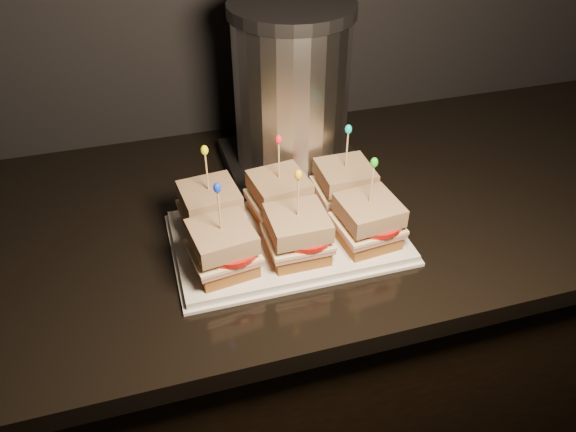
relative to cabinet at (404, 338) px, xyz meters
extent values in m
cube|color=black|center=(0.00, 0.00, 0.00)|extent=(2.42, 0.64, 0.89)
cube|color=black|center=(0.00, 0.00, 0.46)|extent=(2.46, 0.68, 0.04)
cube|color=silver|center=(-0.33, -0.10, 0.49)|extent=(0.38, 0.24, 0.02)
cube|color=silver|center=(-0.33, -0.10, 0.48)|extent=(0.40, 0.25, 0.01)
cube|color=#563311|center=(-0.46, -0.04, 0.51)|extent=(0.10, 0.10, 0.02)
cube|color=#B7615B|center=(-0.46, -0.04, 0.53)|extent=(0.11, 0.11, 0.01)
cube|color=beige|center=(-0.46, -0.04, 0.53)|extent=(0.11, 0.11, 0.01)
cylinder|color=#AB140F|center=(-0.44, -0.05, 0.54)|extent=(0.09, 0.09, 0.01)
cube|color=#52260F|center=(-0.46, -0.04, 0.56)|extent=(0.10, 0.10, 0.03)
cylinder|color=tan|center=(-0.46, -0.04, 0.61)|extent=(0.00, 0.00, 0.09)
ellipsoid|color=#FAFC0A|center=(-0.46, -0.04, 0.65)|extent=(0.01, 0.01, 0.02)
cube|color=#563311|center=(-0.33, -0.04, 0.51)|extent=(0.10, 0.10, 0.02)
cube|color=#B7615B|center=(-0.33, -0.04, 0.53)|extent=(0.11, 0.11, 0.01)
cube|color=beige|center=(-0.33, -0.04, 0.53)|extent=(0.11, 0.11, 0.01)
cylinder|color=#AB140F|center=(-0.32, -0.05, 0.54)|extent=(0.09, 0.09, 0.01)
cube|color=#52260F|center=(-0.33, -0.04, 0.56)|extent=(0.10, 0.10, 0.03)
cylinder|color=tan|center=(-0.33, -0.04, 0.61)|extent=(0.00, 0.00, 0.09)
ellipsoid|color=red|center=(-0.33, -0.04, 0.65)|extent=(0.01, 0.01, 0.02)
cube|color=#563311|center=(-0.21, -0.04, 0.51)|extent=(0.09, 0.09, 0.02)
cube|color=#B7615B|center=(-0.21, -0.04, 0.53)|extent=(0.10, 0.10, 0.01)
cube|color=beige|center=(-0.21, -0.04, 0.53)|extent=(0.10, 0.10, 0.01)
cylinder|color=#AB140F|center=(-0.20, -0.05, 0.54)|extent=(0.09, 0.09, 0.01)
cube|color=#52260F|center=(-0.21, -0.04, 0.56)|extent=(0.09, 0.09, 0.03)
cylinder|color=tan|center=(-0.21, -0.04, 0.61)|extent=(0.00, 0.00, 0.09)
ellipsoid|color=#0BC8B9|center=(-0.21, -0.04, 0.65)|extent=(0.01, 0.01, 0.02)
cube|color=#563311|center=(-0.46, -0.15, 0.51)|extent=(0.10, 0.10, 0.02)
cube|color=#B7615B|center=(-0.46, -0.15, 0.53)|extent=(0.11, 0.11, 0.01)
cube|color=beige|center=(-0.46, -0.15, 0.53)|extent=(0.11, 0.11, 0.01)
cylinder|color=#AB140F|center=(-0.44, -0.16, 0.54)|extent=(0.09, 0.09, 0.01)
cube|color=#52260F|center=(-0.46, -0.15, 0.56)|extent=(0.10, 0.10, 0.03)
cylinder|color=tan|center=(-0.46, -0.15, 0.61)|extent=(0.00, 0.00, 0.09)
ellipsoid|color=#1231DD|center=(-0.46, -0.15, 0.65)|extent=(0.01, 0.01, 0.02)
cube|color=#563311|center=(-0.33, -0.15, 0.51)|extent=(0.09, 0.09, 0.02)
cube|color=#B7615B|center=(-0.33, -0.15, 0.53)|extent=(0.10, 0.10, 0.01)
cube|color=beige|center=(-0.33, -0.15, 0.53)|extent=(0.10, 0.10, 0.01)
cylinder|color=#AB140F|center=(-0.32, -0.16, 0.54)|extent=(0.09, 0.09, 0.01)
cube|color=#52260F|center=(-0.33, -0.15, 0.56)|extent=(0.09, 0.09, 0.03)
cylinder|color=tan|center=(-0.33, -0.15, 0.61)|extent=(0.00, 0.00, 0.09)
ellipsoid|color=#ECB10D|center=(-0.33, -0.15, 0.65)|extent=(0.01, 0.01, 0.02)
cube|color=#563311|center=(-0.21, -0.15, 0.51)|extent=(0.10, 0.10, 0.02)
cube|color=#B7615B|center=(-0.21, -0.15, 0.53)|extent=(0.11, 0.10, 0.01)
cube|color=beige|center=(-0.21, -0.15, 0.53)|extent=(0.11, 0.11, 0.01)
cylinder|color=#AB140F|center=(-0.20, -0.16, 0.54)|extent=(0.09, 0.09, 0.01)
cube|color=#52260F|center=(-0.21, -0.15, 0.56)|extent=(0.10, 0.10, 0.03)
cylinder|color=tan|center=(-0.21, -0.15, 0.61)|extent=(0.00, 0.00, 0.09)
ellipsoid|color=green|center=(-0.21, -0.15, 0.65)|extent=(0.01, 0.01, 0.02)
cube|color=#262628|center=(-0.26, 0.12, 0.50)|extent=(0.26, 0.22, 0.03)
cylinder|color=silver|center=(-0.26, 0.12, 0.65)|extent=(0.22, 0.22, 0.28)
cylinder|color=#262628|center=(-0.26, 0.12, 0.80)|extent=(0.23, 0.23, 0.02)
camera|label=1|loc=(-0.54, -0.81, 1.11)|focal=35.00mm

